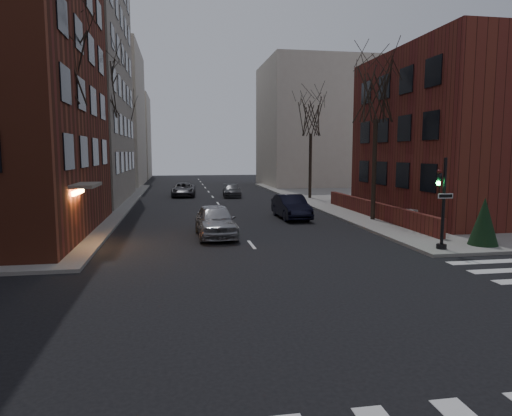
{
  "coord_description": "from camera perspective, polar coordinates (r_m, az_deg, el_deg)",
  "views": [
    {
      "loc": [
        -3.43,
        -9.05,
        4.37
      ],
      "look_at": [
        -0.12,
        10.07,
        2.0
      ],
      "focal_mm": 32.0,
      "sensor_mm": 36.0,
      "label": 1
    }
  ],
  "objects": [
    {
      "name": "building_distant_ra",
      "position": [
        61.97,
        7.63,
        10.25
      ],
      "size": [
        14.0,
        14.0,
        16.0
      ],
      "primitive_type": "cube",
      "color": "beige",
      "rests_on": "ground"
    },
    {
      "name": "streetlamp_far",
      "position": [
        51.28,
        -15.26,
        6.57
      ],
      "size": [
        0.36,
        0.36,
        6.28
      ],
      "color": "black",
      "rests_on": "sidewalk_far_left"
    },
    {
      "name": "tree_right_b",
      "position": [
        42.96,
        6.88,
        11.2
      ],
      "size": [
        3.74,
        3.74,
        9.18
      ],
      "color": "#2D231C",
      "rests_on": "sidewalk_far_right"
    },
    {
      "name": "traffic_signal",
      "position": [
        21.47,
        22.23,
        -0.14
      ],
      "size": [
        0.76,
        0.44,
        4.0
      ],
      "color": "black",
      "rests_on": "sidewalk_far_right"
    },
    {
      "name": "building_distant_lb",
      "position": [
        81.66,
        -16.73,
        8.51
      ],
      "size": [
        10.0,
        12.0,
        14.0
      ],
      "primitive_type": "cube",
      "color": "beige",
      "rests_on": "ground"
    },
    {
      "name": "sandwich_board",
      "position": [
        27.37,
        18.86,
        -1.2
      ],
      "size": [
        0.59,
        0.72,
        1.02
      ],
      "primitive_type": "cube",
      "rotation": [
        0.0,
        0.0,
        0.22
      ],
      "color": "white",
      "rests_on": "sidewalk_far_right"
    },
    {
      "name": "tree_right_a",
      "position": [
        29.91,
        14.83,
        13.76
      ],
      "size": [
        3.96,
        3.96,
        9.72
      ],
      "color": "#2D231C",
      "rests_on": "sidewalk_far_right"
    },
    {
      "name": "car_lane_far",
      "position": [
        46.16,
        -9.03,
        2.29
      ],
      "size": [
        2.55,
        5.02,
        1.36
      ],
      "primitive_type": "imported",
      "rotation": [
        0.0,
        0.0,
        -0.06
      ],
      "color": "#424147",
      "rests_on": "ground"
    },
    {
      "name": "building_left_tan",
      "position": [
        46.16,
        -28.19,
        18.2
      ],
      "size": [
        18.0,
        18.0,
        28.0
      ],
      "primitive_type": "cube",
      "color": "gray",
      "rests_on": "ground"
    },
    {
      "name": "ground",
      "position": [
        10.62,
        10.43,
        -17.44
      ],
      "size": [
        160.0,
        160.0,
        0.0
      ],
      "primitive_type": "plane",
      "color": "black",
      "rests_on": "ground"
    },
    {
      "name": "tree_left_b",
      "position": [
        35.75,
        -18.95,
        13.89
      ],
      "size": [
        4.4,
        4.4,
        10.8
      ],
      "color": "#2D231C",
      "rests_on": "sidewalk_far_left"
    },
    {
      "name": "building_distant_la",
      "position": [
        65.26,
        -20.36,
        10.6
      ],
      "size": [
        14.0,
        16.0,
        18.0
      ],
      "primitive_type": "cube",
      "color": "beige",
      "rests_on": "ground"
    },
    {
      "name": "car_lane_silver",
      "position": [
        23.88,
        -5.09,
        -1.59
      ],
      "size": [
        2.07,
        4.93,
        1.66
      ],
      "primitive_type": "imported",
      "rotation": [
        0.0,
        0.0,
        0.02
      ],
      "color": "#98989D",
      "rests_on": "ground"
    },
    {
      "name": "tree_left_c",
      "position": [
        49.48,
        -16.32,
        10.92
      ],
      "size": [
        3.96,
        3.96,
        9.72
      ],
      "color": "#2D231C",
      "rests_on": "sidewalk_far_left"
    },
    {
      "name": "evergreen_shrub",
      "position": [
        23.28,
        26.61,
        -1.5
      ],
      "size": [
        1.67,
        1.67,
        2.19
      ],
      "primitive_type": "cone",
      "rotation": [
        0.0,
        0.0,
        0.34
      ],
      "color": "#163217",
      "rests_on": "sidewalk_far_right"
    },
    {
      "name": "car_lane_gray",
      "position": [
        45.23,
        -3.06,
        2.19
      ],
      "size": [
        1.99,
        4.34,
        1.23
      ],
      "primitive_type": "imported",
      "rotation": [
        0.0,
        0.0,
        -0.06
      ],
      "color": "#3B3C40",
      "rests_on": "ground"
    },
    {
      "name": "tree_left_a",
      "position": [
        24.03,
        -23.57,
        16.23
      ],
      "size": [
        4.18,
        4.18,
        10.26
      ],
      "color": "#2D231C",
      "rests_on": "sidewalk_far_left"
    },
    {
      "name": "building_right_brick",
      "position": [
        34.43,
        25.84,
        8.15
      ],
      "size": [
        12.0,
        14.0,
        11.0
      ],
      "primitive_type": "cube",
      "color": "#5B241A",
      "rests_on": "ground"
    },
    {
      "name": "streetlamp_near",
      "position": [
        31.42,
        -18.67,
        6.35
      ],
      "size": [
        0.36,
        0.36,
        6.28
      ],
      "color": "black",
      "rests_on": "sidewalk_far_left"
    },
    {
      "name": "parked_sedan",
      "position": [
        30.37,
        4.41,
        0.16
      ],
      "size": [
        1.78,
        4.8,
        1.57
      ],
      "primitive_type": "imported",
      "rotation": [
        0.0,
        0.0,
        0.03
      ],
      "color": "black",
      "rests_on": "ground"
    },
    {
      "name": "low_wall_right",
      "position": [
        31.03,
        14.48,
        -0.15
      ],
      "size": [
        0.35,
        16.0,
        1.0
      ],
      "primitive_type": "cube",
      "color": "#5B241A",
      "rests_on": "sidewalk_far_right"
    }
  ]
}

